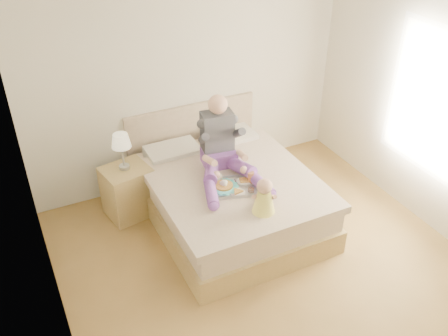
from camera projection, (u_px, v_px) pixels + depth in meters
name	position (u px, v px, depth m)	size (l,w,h in m)	color
room	(291.00, 144.00, 4.27)	(4.02, 4.22, 2.71)	brown
bed	(227.00, 193.00, 5.70)	(1.70, 2.18, 1.00)	olive
nightstand	(128.00, 191.00, 5.74)	(0.58, 0.53, 0.62)	olive
lamp	(121.00, 143.00, 5.40)	(0.21, 0.21, 0.44)	#ACAFB3
adult	(222.00, 150.00, 5.44)	(0.72, 1.08, 0.86)	#703C98
tray	(233.00, 185.00, 5.26)	(0.58, 0.51, 0.14)	#ACAFB3
baby	(264.00, 198.00, 4.86)	(0.29, 0.34, 0.38)	#EDE64B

